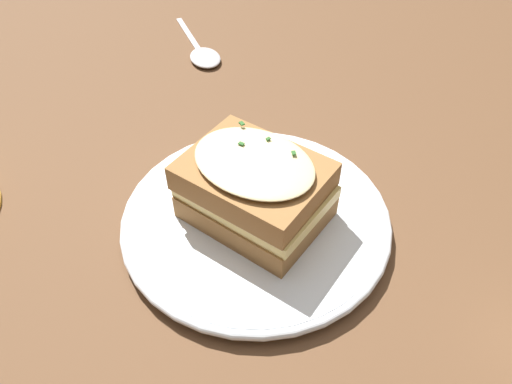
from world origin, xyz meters
TOP-DOWN VIEW (x-y plane):
  - ground_plane at (0.00, 0.00)m, footprint 2.40×2.40m
  - dinner_plate at (0.02, 0.03)m, footprint 0.26×0.26m
  - sandwich at (0.02, 0.03)m, footprint 0.14×0.11m
  - spoon at (0.29, -0.16)m, footprint 0.16×0.09m

SIDE VIEW (x-z plane):
  - ground_plane at x=0.00m, z-range 0.00..0.00m
  - spoon at x=0.29m, z-range 0.00..0.01m
  - dinner_plate at x=0.02m, z-range 0.00..0.02m
  - sandwich at x=0.02m, z-range 0.01..0.09m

